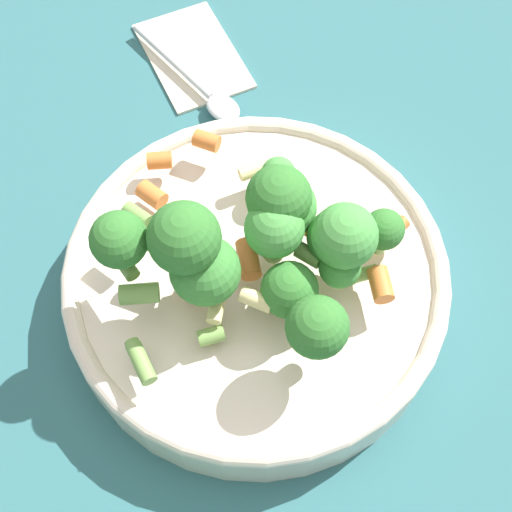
{
  "coord_description": "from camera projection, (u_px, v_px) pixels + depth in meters",
  "views": [
    {
      "loc": [
        -0.18,
        -0.16,
        0.51
      ],
      "look_at": [
        0.0,
        0.0,
        0.07
      ],
      "focal_mm": 50.0,
      "sensor_mm": 36.0,
      "label": 1
    }
  ],
  "objects": [
    {
      "name": "bowl",
      "position": [
        256.0,
        281.0,
        0.54
      ],
      "size": [
        0.29,
        0.29,
        0.05
      ],
      "color": "beige",
      "rests_on": "ground_plane"
    },
    {
      "name": "spoon",
      "position": [
        203.0,
        90.0,
        0.66
      ],
      "size": [
        0.03,
        0.15,
        0.01
      ],
      "rotation": [
        0.0,
        0.0,
        10.87
      ],
      "color": "silver",
      "rests_on": "napkin"
    },
    {
      "name": "napkin",
      "position": [
        193.0,
        55.0,
        0.69
      ],
      "size": [
        0.12,
        0.15,
        0.01
      ],
      "color": "beige",
      "rests_on": "ground_plane"
    },
    {
      "name": "pasta_salad",
      "position": [
        267.0,
        244.0,
        0.47
      ],
      "size": [
        0.21,
        0.22,
        0.1
      ],
      "color": "#8CB766",
      "rests_on": "bowl"
    },
    {
      "name": "ground_plane",
      "position": [
        256.0,
        296.0,
        0.57
      ],
      "size": [
        3.0,
        3.0,
        0.0
      ],
      "primitive_type": "plane",
      "color": "#2D6066"
    }
  ]
}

